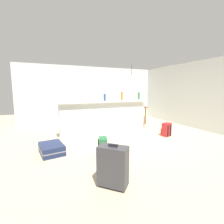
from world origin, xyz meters
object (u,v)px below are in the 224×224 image
at_px(bottle_blue, 105,97).
at_px(bottle_green, 139,96).
at_px(dining_table, 131,109).
at_px(dining_chair_near_partition, 138,113).
at_px(bottle_clear, 86,96).
at_px(suitcase_upright_charcoal, 113,166).
at_px(pendant_lamp, 132,77).
at_px(backpack_red, 166,130).
at_px(bottle_amber, 122,96).
at_px(suitcase_flat_navy, 52,149).
at_px(bottle_white, 64,98).
at_px(backpack_green, 103,147).

bearing_deg(bottle_blue, bottle_green, 4.08).
distance_m(dining_table, dining_chair_near_partition, 0.60).
height_order(bottle_clear, suitcase_upright_charcoal, bottle_clear).
bearing_deg(bottle_blue, pendant_lamp, 38.57).
height_order(bottle_clear, backpack_red, bottle_clear).
height_order(bottle_amber, suitcase_upright_charcoal, bottle_amber).
distance_m(bottle_clear, dining_chair_near_partition, 2.47).
xyz_separation_m(bottle_amber, suitcase_flat_navy, (-2.25, -0.88, -1.14)).
relative_size(suitcase_flat_navy, backpack_red, 2.06).
bearing_deg(dining_chair_near_partition, bottle_amber, -147.38).
height_order(bottle_white, backpack_green, bottle_white).
xyz_separation_m(dining_table, suitcase_upright_charcoal, (-2.59, -3.89, -0.32)).
distance_m(dining_chair_near_partition, suitcase_upright_charcoal, 4.18).
relative_size(bottle_clear, bottle_amber, 1.04).
height_order(pendant_lamp, suitcase_flat_navy, pendant_lamp).
bearing_deg(bottle_clear, dining_table, 28.14).
xyz_separation_m(suitcase_flat_navy, backpack_green, (1.04, -0.63, 0.09)).
xyz_separation_m(bottle_amber, backpack_red, (1.16, -0.84, -1.05)).
bearing_deg(bottle_amber, bottle_green, 2.34).
bearing_deg(bottle_clear, pendant_lamp, 29.06).
bearing_deg(suitcase_upright_charcoal, pendant_lamp, 56.68).
relative_size(bottle_blue, suitcase_flat_navy, 0.24).
bearing_deg(bottle_amber, suitcase_flat_navy, -158.77).
bearing_deg(backpack_red, bottle_green, 119.57).
relative_size(dining_table, backpack_green, 2.62).
distance_m(bottle_green, dining_chair_near_partition, 1.07).
distance_m(bottle_clear, backpack_red, 2.72).
xyz_separation_m(bottle_blue, dining_table, (1.74, 1.34, -0.58)).
xyz_separation_m(dining_chair_near_partition, pendant_lamp, (0.05, 0.64, 1.48)).
height_order(bottle_green, backpack_green, bottle_green).
bearing_deg(suitcase_upright_charcoal, dining_table, 56.39).
relative_size(bottle_green, suitcase_flat_navy, 0.29).
xyz_separation_m(dining_table, suitcase_flat_navy, (-3.38, -2.15, -0.54)).
xyz_separation_m(bottle_blue, backpack_red, (1.78, -0.78, -1.02)).
distance_m(bottle_blue, dining_table, 2.27).
bearing_deg(bottle_amber, backpack_green, -128.78).
bearing_deg(dining_table, dining_chair_near_partition, -94.19).
relative_size(bottle_clear, backpack_red, 0.67).
xyz_separation_m(dining_table, dining_chair_near_partition, (-0.04, -0.59, -0.13)).
bearing_deg(bottle_clear, bottle_green, -0.46).
height_order(bottle_clear, bottle_green, bottle_clear).
xyz_separation_m(bottle_white, bottle_green, (2.50, 0.09, 0.02)).
bearing_deg(bottle_blue, bottle_clear, 169.35).
distance_m(bottle_amber, dining_table, 1.80).
bearing_deg(suitcase_upright_charcoal, bottle_green, 51.09).
bearing_deg(suitcase_flat_navy, backpack_green, -31.10).
bearing_deg(pendant_lamp, dining_table, -95.11).
bearing_deg(pendant_lamp, bottle_amber, -130.29).
bearing_deg(dining_table, bottle_green, -109.98).
bearing_deg(backpack_green, backpack_red, 15.67).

